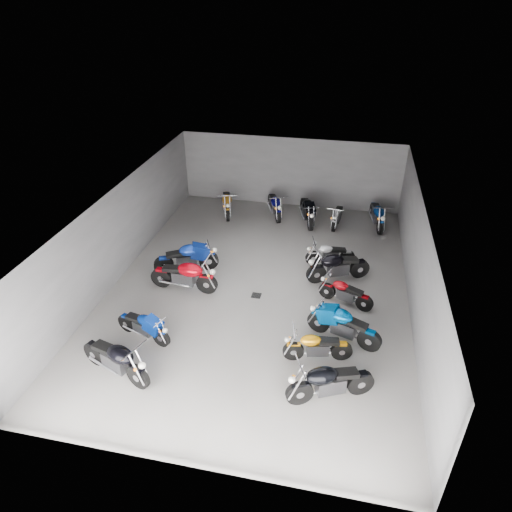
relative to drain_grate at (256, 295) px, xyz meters
The scene contains 21 objects.
ground 0.50m from the drain_grate, 90.00° to the left, with size 14.00×14.00×0.00m, color gray.
wall_back 7.67m from the drain_grate, 90.00° to the left, with size 10.00×0.10×3.20m, color slate.
wall_left 5.27m from the drain_grate, behind, with size 0.10×14.00×3.20m, color slate.
wall_right 5.27m from the drain_grate, ahead, with size 0.10×14.00×3.20m, color slate.
ceiling 3.25m from the drain_grate, 90.00° to the left, with size 10.00×14.00×0.04m, color black.
drain_grate is the anchor object (origin of this frame).
motorcycle_left_a 5.21m from the drain_grate, 123.87° to the right, with size 2.25×0.96×1.03m.
motorcycle_left_b 3.95m from the drain_grate, 135.21° to the right, with size 1.86×0.71×0.84m.
motorcycle_left_d 2.52m from the drain_grate, behind, with size 2.38×0.48×1.04m.
motorcycle_left_e 2.97m from the drain_grate, 160.71° to the left, with size 2.20×1.08×1.03m.
motorcycle_right_a 4.80m from the drain_grate, 55.60° to the right, with size 2.18×1.09×1.02m.
motorcycle_right_b 3.47m from the drain_grate, 49.02° to the right, with size 1.92×0.57×0.85m.
motorcycle_right_c 3.38m from the drain_grate, 29.23° to the right, with size 2.20×0.90×1.00m.
motorcycle_right_d 2.95m from the drain_grate, ahead, with size 1.80×0.75×0.82m.
motorcycle_right_e 3.05m from the drain_grate, 30.52° to the left, with size 2.18×1.10×1.02m.
motorcycle_right_f 3.41m from the drain_grate, 48.16° to the left, with size 1.83×0.57×0.82m.
motorcycle_back_b 6.51m from the drain_grate, 113.70° to the left, with size 0.80×2.16×0.98m.
motorcycle_back_c 6.22m from the drain_grate, 94.30° to the left, with size 0.95×2.08×0.96m.
motorcycle_back_d 5.96m from the drain_grate, 79.98° to the left, with size 0.84×2.26×1.02m.
motorcycle_back_e 6.28m from the drain_grate, 68.12° to the left, with size 0.44×1.87×0.82m.
motorcycle_back_f 7.30m from the drain_grate, 56.62° to the left, with size 0.60×2.21×0.98m.
Camera 1 is at (2.57, -12.71, 9.11)m, focal length 32.00 mm.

